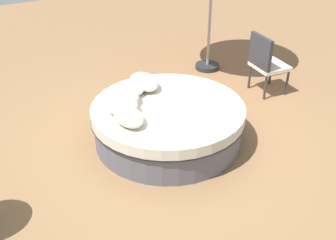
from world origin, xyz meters
TOP-DOWN VIEW (x-y plane):
  - ground_plane at (0.00, 0.00)m, footprint 16.00×16.00m
  - round_bed at (0.00, 0.00)m, footprint 2.01×2.01m
  - throw_pillow_0 at (0.61, 0.04)m, footprint 0.54×0.36m
  - throw_pillow_1 at (0.55, 0.29)m, footprint 0.43×0.38m
  - throw_pillow_2 at (0.34, 0.43)m, footprint 0.40×0.33m
  - throw_pillow_3 at (0.14, 0.58)m, footprint 0.42×0.39m
  - throw_pillow_4 at (-0.12, 0.61)m, footprint 0.53×0.33m
  - patio_chair at (0.48, -2.04)m, footprint 0.57×0.55m

SIDE VIEW (x-z plane):
  - ground_plane at x=0.00m, z-range 0.00..0.00m
  - round_bed at x=0.00m, z-range 0.01..0.53m
  - patio_chair at x=0.48m, z-range 0.07..1.05m
  - throw_pillow_4 at x=-0.12m, z-range 0.53..0.70m
  - throw_pillow_1 at x=0.55m, z-range 0.53..0.70m
  - throw_pillow_3 at x=0.14m, z-range 0.53..0.71m
  - throw_pillow_2 at x=0.34m, z-range 0.53..0.73m
  - throw_pillow_0 at x=0.61m, z-range 0.53..0.73m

